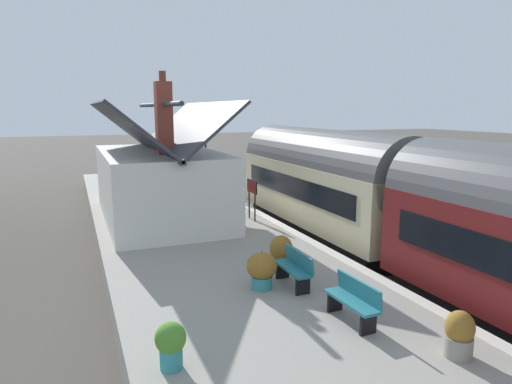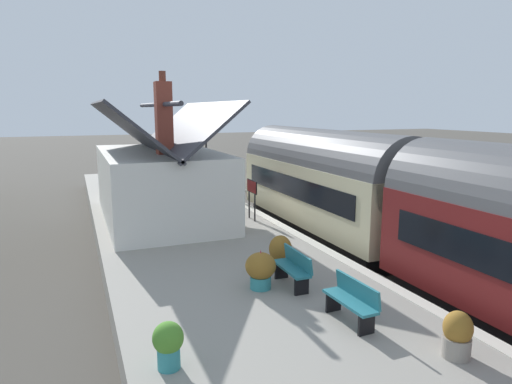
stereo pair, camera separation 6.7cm
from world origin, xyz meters
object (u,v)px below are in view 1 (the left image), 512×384
at_px(station_building, 160,181).
at_px(planter_by_door, 171,343).
at_px(planter_edge_near, 459,334).
at_px(bench_platform_end, 169,179).
at_px(lamp_post_platform, 206,146).
at_px(planter_bench_right, 281,251).
at_px(planter_edge_far, 153,186).
at_px(bench_mid_platform, 354,299).
at_px(station_sign_board, 252,190).
at_px(planter_corner_building, 262,269).
at_px(bench_by_lamp, 295,267).

distance_m(station_building, planter_by_door, 10.89).
bearing_deg(planter_edge_near, station_building, 13.28).
xyz_separation_m(bench_platform_end, lamp_post_platform, (-1.37, -1.73, 1.89)).
bearing_deg(bench_platform_end, planter_edge_near, -176.56).
distance_m(station_building, planter_bench_right, 7.32).
bearing_deg(planter_edge_far, bench_platform_end, -63.00).
distance_m(planter_by_door, planter_edge_near, 4.96).
distance_m(planter_bench_right, lamp_post_platform, 12.79).
height_order(station_building, planter_edge_far, station_building).
xyz_separation_m(bench_mid_platform, planter_edge_far, (16.85, 1.20, -0.22)).
relative_size(planter_by_door, planter_edge_near, 0.97).
relative_size(bench_platform_end, station_sign_board, 0.90).
distance_m(bench_mid_platform, planter_corner_building, 2.53).
bearing_deg(station_building, planter_by_door, 170.27).
bearing_deg(planter_by_door, station_sign_board, -29.18).
height_order(planter_edge_far, planter_by_door, planter_by_door).
height_order(bench_platform_end, planter_corner_building, planter_corner_building).
relative_size(planter_by_door, station_sign_board, 0.52).
bearing_deg(planter_edge_near, planter_edge_far, 6.52).
relative_size(station_building, bench_mid_platform, 5.81).
height_order(planter_by_door, planter_edge_near, planter_edge_near).
height_order(bench_mid_platform, planter_edge_far, bench_mid_platform).
bearing_deg(planter_corner_building, planter_bench_right, -43.16).
xyz_separation_m(planter_edge_near, planter_corner_building, (4.12, 1.98, 0.08)).
bearing_deg(planter_bench_right, station_sign_board, -13.55).
relative_size(station_building, planter_edge_near, 9.75).
relative_size(bench_mid_platform, planter_bench_right, 1.55).
bearing_deg(bench_mid_platform, planter_bench_right, -0.08).
distance_m(bench_mid_platform, planter_by_door, 3.79).
xyz_separation_m(station_building, planter_corner_building, (-8.10, -0.90, -0.99)).
relative_size(station_building, bench_by_lamp, 5.86).
xyz_separation_m(planter_bench_right, planter_by_door, (-3.70, 3.78, -0.02)).
bearing_deg(planter_bench_right, bench_platform_end, 0.90).
height_order(planter_edge_far, station_sign_board, station_sign_board).
xyz_separation_m(bench_platform_end, planter_by_door, (-17.63, 3.56, -0.03)).
relative_size(planter_bench_right, lamp_post_platform, 0.27).
bearing_deg(bench_platform_end, planter_corner_building, 176.84).
height_order(bench_platform_end, station_sign_board, station_sign_board).
bearing_deg(planter_bench_right, planter_edge_near, -169.90).
relative_size(bench_platform_end, bench_mid_platform, 0.99).
height_order(station_building, lamp_post_platform, station_building).
distance_m(planter_bench_right, planter_edge_near, 5.32).
distance_m(bench_mid_platform, station_sign_board, 8.95).
bearing_deg(station_building, station_sign_board, -115.89).
xyz_separation_m(bench_platform_end, planter_corner_building, (-15.05, 0.83, 0.02)).
height_order(bench_mid_platform, planter_corner_building, planter_corner_building).
relative_size(bench_platform_end, lamp_post_platform, 0.42).
height_order(bench_mid_platform, planter_by_door, bench_mid_platform).
bearing_deg(bench_mid_platform, lamp_post_platform, -5.42).
height_order(planter_by_door, lamp_post_platform, lamp_post_platform).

